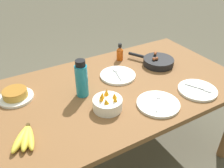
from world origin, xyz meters
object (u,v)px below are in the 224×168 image
Objects in this scene: hot_sauce_bottle at (120,53)px; skillet at (158,62)px; banana_bunch at (25,138)px; fruit_bowl_mango at (108,103)px; empty_plate_far_right at (197,90)px; water_bottle at (82,79)px; empty_plate_far_left at (118,75)px; frittata_plate_center at (15,95)px; empty_plate_near_front at (158,104)px.

skillet is at bearing -45.69° from hot_sauce_bottle.
fruit_bowl_mango is at bearing 2.11° from banana_bunch.
empty_plate_far_right is 0.66m from hot_sauce_bottle.
empty_plate_far_right is 0.75m from water_bottle.
water_bottle is at bearing -147.27° from hot_sauce_bottle.
banana_bunch reaches higher than empty_plate_far_left.
banana_bunch is 1.39× the size of hot_sauce_bottle.
frittata_plate_center reaches higher than empty_plate_near_front.
empty_plate_far_left is (-0.04, 0.40, -0.00)m from empty_plate_near_front.
empty_plate_near_front is 0.31m from empty_plate_far_right.
fruit_bowl_mango reaches higher than empty_plate_far_right.
fruit_bowl_mango is (0.47, 0.02, 0.02)m from banana_bunch.
frittata_plate_center is 1.23× the size of fruit_bowl_mango.
water_bottle reaches higher than empty_plate_far_right.
empty_plate_near_front is at bearing -84.60° from empty_plate_far_left.
skillet is at bearing -5.10° from frittata_plate_center.
water_bottle reaches higher than empty_plate_near_front.
banana_bunch is at bearing -94.42° from frittata_plate_center.
empty_plate_near_front is 1.04× the size of empty_plate_far_right.
hot_sauce_bottle is at bearing 32.73° from water_bottle.
empty_plate_far_left is 1.02× the size of empty_plate_far_right.
banana_bunch is 0.39m from frittata_plate_center.
empty_plate_near_front is at bearing 177.40° from empty_plate_far_right.
water_bottle is (-0.66, 0.33, 0.11)m from empty_plate_far_right.
hot_sauce_bottle reaches higher than skillet.
frittata_plate_center is 0.85× the size of empty_plate_far_right.
water_bottle is at bearing 153.07° from empty_plate_far_right.
empty_plate_near_front is (0.72, -0.49, -0.02)m from frittata_plate_center.
empty_plate_near_front is at bearing 111.46° from skillet.
skillet is at bearing 51.33° from empty_plate_near_front.
empty_plate_far_left is at bearing -7.30° from frittata_plate_center.
empty_plate_near_front is 1.84× the size of hot_sauce_bottle.
skillet is 0.30m from hot_sauce_bottle.
water_bottle reaches higher than fruit_bowl_mango.
skillet reaches higher than empty_plate_far_right.
empty_plate_far_right is 1.02× the size of water_bottle.
fruit_bowl_mango is (-0.24, -0.28, 0.03)m from empty_plate_far_left.
empty_plate_far_left is 0.37m from fruit_bowl_mango.
frittata_plate_center is at bearing 154.04° from empty_plate_far_right.
fruit_bowl_mango is at bearing -39.80° from frittata_plate_center.
fruit_bowl_mango is 0.62m from hot_sauce_bottle.
fruit_bowl_mango is at bearing -130.40° from empty_plate_far_left.
banana_bunch is 1.07m from empty_plate_far_right.
empty_plate_far_right is 1.44× the size of fruit_bowl_mango.
hot_sauce_bottle is at bearing 108.24° from empty_plate_far_right.
empty_plate_near_front is 0.40m from empty_plate_far_left.
empty_plate_near_front is at bearing -34.16° from frittata_plate_center.
hot_sauce_bottle reaches higher than fruit_bowl_mango.
skillet is (1.06, 0.29, 0.01)m from banana_bunch.
hot_sauce_bottle is (-0.21, 0.62, 0.05)m from empty_plate_far_right.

